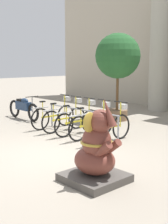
{
  "coord_description": "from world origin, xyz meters",
  "views": [
    {
      "loc": [
        5.76,
        -4.26,
        2.22
      ],
      "look_at": [
        0.32,
        0.7,
        1.0
      ],
      "focal_mm": 50.0,
      "sensor_mm": 36.0,
      "label": 1
    }
  ],
  "objects_px": {
    "bicycle_0": "(54,115)",
    "bicycle_4": "(109,127)",
    "elephant_statue": "(96,153)",
    "potted_tree": "(118,59)",
    "motorcycle": "(23,107)",
    "bicycle_2": "(78,121)",
    "bicycle_3": "(93,124)",
    "bicycle_1": "(65,118)"
  },
  "relations": [
    {
      "from": "elephant_statue",
      "to": "bicycle_2",
      "type": "bearing_deg",
      "value": 143.64
    },
    {
      "from": "motorcycle",
      "to": "potted_tree",
      "type": "height_order",
      "value": "potted_tree"
    },
    {
      "from": "bicycle_1",
      "to": "bicycle_3",
      "type": "bearing_deg",
      "value": 0.35
    },
    {
      "from": "bicycle_1",
      "to": "bicycle_3",
      "type": "height_order",
      "value": "same"
    },
    {
      "from": "potted_tree",
      "to": "motorcycle",
      "type": "bearing_deg",
      "value": -134.87
    },
    {
      "from": "bicycle_0",
      "to": "elephant_statue",
      "type": "xyz_separation_m",
      "value": [
        4.28,
        -2.27,
        0.12
      ]
    },
    {
      "from": "bicycle_0",
      "to": "motorcycle",
      "type": "relative_size",
      "value": 0.87
    },
    {
      "from": "motorcycle",
      "to": "bicycle_0",
      "type": "bearing_deg",
      "value": -1.85
    },
    {
      "from": "bicycle_3",
      "to": "bicycle_0",
      "type": "bearing_deg",
      "value": 179.21
    },
    {
      "from": "bicycle_4",
      "to": "potted_tree",
      "type": "xyz_separation_m",
      "value": [
        -2.01,
        2.56,
        1.84
      ]
    },
    {
      "from": "bicycle_3",
      "to": "bicycle_4",
      "type": "relative_size",
      "value": 1.0
    },
    {
      "from": "bicycle_2",
      "to": "bicycle_3",
      "type": "relative_size",
      "value": 1.0
    },
    {
      "from": "bicycle_1",
      "to": "bicycle_2",
      "type": "bearing_deg",
      "value": 0.22
    },
    {
      "from": "bicycle_0",
      "to": "bicycle_3",
      "type": "bearing_deg",
      "value": -0.79
    },
    {
      "from": "elephant_statue",
      "to": "bicycle_4",
      "type": "bearing_deg",
      "value": 128.18
    },
    {
      "from": "bicycle_1",
      "to": "elephant_statue",
      "type": "xyz_separation_m",
      "value": [
        3.66,
        -2.23,
        0.12
      ]
    },
    {
      "from": "bicycle_0",
      "to": "elephant_statue",
      "type": "bearing_deg",
      "value": -27.9
    },
    {
      "from": "bicycle_2",
      "to": "bicycle_3",
      "type": "xyz_separation_m",
      "value": [
        0.62,
        0.01,
        0.0
      ]
    },
    {
      "from": "motorcycle",
      "to": "bicycle_2",
      "type": "bearing_deg",
      "value": -1.69
    },
    {
      "from": "potted_tree",
      "to": "bicycle_1",
      "type": "bearing_deg",
      "value": -86.92
    },
    {
      "from": "bicycle_4",
      "to": "bicycle_0",
      "type": "bearing_deg",
      "value": -179.7
    },
    {
      "from": "bicycle_0",
      "to": "bicycle_4",
      "type": "height_order",
      "value": "same"
    },
    {
      "from": "elephant_statue",
      "to": "bicycle_3",
      "type": "bearing_deg",
      "value": 137.14
    },
    {
      "from": "bicycle_1",
      "to": "bicycle_2",
      "type": "xyz_separation_m",
      "value": [
        0.62,
        0.0,
        0.0
      ]
    },
    {
      "from": "bicycle_2",
      "to": "motorcycle",
      "type": "relative_size",
      "value": 0.87
    },
    {
      "from": "bicycle_0",
      "to": "bicycle_2",
      "type": "xyz_separation_m",
      "value": [
        1.24,
        -0.03,
        0.0
      ]
    },
    {
      "from": "bicycle_2",
      "to": "bicycle_3",
      "type": "bearing_deg",
      "value": 0.47
    },
    {
      "from": "bicycle_0",
      "to": "potted_tree",
      "type": "height_order",
      "value": "potted_tree"
    },
    {
      "from": "potted_tree",
      "to": "bicycle_4",
      "type": "bearing_deg",
      "value": -51.94
    },
    {
      "from": "elephant_statue",
      "to": "motorcycle",
      "type": "height_order",
      "value": "elephant_statue"
    },
    {
      "from": "bicycle_4",
      "to": "potted_tree",
      "type": "height_order",
      "value": "potted_tree"
    },
    {
      "from": "bicycle_1",
      "to": "bicycle_4",
      "type": "relative_size",
      "value": 1.0
    },
    {
      "from": "bicycle_0",
      "to": "bicycle_2",
      "type": "height_order",
      "value": "same"
    },
    {
      "from": "bicycle_4",
      "to": "elephant_statue",
      "type": "xyz_separation_m",
      "value": [
        1.79,
        -2.28,
        0.12
      ]
    },
    {
      "from": "bicycle_1",
      "to": "potted_tree",
      "type": "relative_size",
      "value": 0.55
    },
    {
      "from": "bicycle_0",
      "to": "bicycle_1",
      "type": "height_order",
      "value": "same"
    },
    {
      "from": "bicycle_0",
      "to": "bicycle_4",
      "type": "bearing_deg",
      "value": 0.3
    },
    {
      "from": "bicycle_0",
      "to": "bicycle_2",
      "type": "distance_m",
      "value": 1.25
    },
    {
      "from": "bicycle_4",
      "to": "elephant_statue",
      "type": "relative_size",
      "value": 1.1
    },
    {
      "from": "bicycle_4",
      "to": "potted_tree",
      "type": "relative_size",
      "value": 0.55
    },
    {
      "from": "bicycle_1",
      "to": "motorcycle",
      "type": "xyz_separation_m",
      "value": [
        -2.64,
        0.1,
        0.03
      ]
    },
    {
      "from": "elephant_statue",
      "to": "bicycle_0",
      "type": "bearing_deg",
      "value": 152.1
    }
  ]
}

